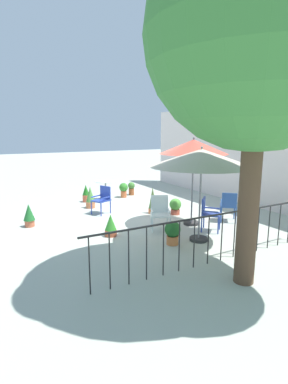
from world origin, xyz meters
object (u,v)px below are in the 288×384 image
at_px(patio_chair_3, 160,211).
at_px(potted_plant_4, 111,225).
at_px(patio_chair_2, 208,212).
at_px(potted_plant_2, 175,206).
at_px(patio_chair_1, 103,198).
at_px(potted_plant_7, 124,189).
at_px(potted_plant_6, 86,194).
at_px(shade_tree, 266,32).
at_px(patio_umbrella_1, 202,158).
at_px(cafe_table_0, 106,187).
at_px(patio_umbrella_0, 194,148).
at_px(potted_plant_1, 173,232).
at_px(potted_plant_8, 131,188).
at_px(potted_plant_3, 153,201).
at_px(potted_plant_0, 29,215).
at_px(patio_chair_0, 229,204).
at_px(potted_plant_5, 90,198).

relative_size(patio_chair_3, potted_plant_4, 1.61).
relative_size(patio_chair_2, potted_plant_2, 1.74).
xyz_separation_m(patio_chair_1, potted_plant_7, (-1.88, 1.62, -0.17)).
xyz_separation_m(potted_plant_2, potted_plant_6, (-3.07, -1.97, 0.04)).
bearing_deg(shade_tree, patio_chair_3, 176.36).
bearing_deg(patio_umbrella_1, cafe_table_0, -176.02).
bearing_deg(shade_tree, potted_plant_2, 161.91).
relative_size(patio_umbrella_0, potted_plant_1, 4.40).
bearing_deg(potted_plant_1, potted_plant_4, -139.58).
relative_size(patio_umbrella_0, cafe_table_0, 2.97).
relative_size(cafe_table_0, patio_chair_1, 0.94).
xyz_separation_m(patio_chair_2, potted_plant_7, (-4.90, -0.22, -0.19)).
height_order(patio_umbrella_0, patio_umbrella_1, patio_umbrella_0).
height_order(patio_umbrella_1, patio_chair_2, patio_umbrella_1).
bearing_deg(potted_plant_8, potted_plant_3, -12.92).
xyz_separation_m(patio_umbrella_1, patio_chair_3, (-1.24, -0.35, -1.50)).
distance_m(cafe_table_0, potted_plant_0, 3.72).
distance_m(patio_umbrella_1, potted_plant_8, 5.99).
xyz_separation_m(patio_umbrella_1, potted_plant_8, (-5.66, 0.96, -1.71)).
bearing_deg(potted_plant_4, potted_plant_3, 124.36).
xyz_separation_m(patio_umbrella_0, patio_umbrella_1, (1.16, -0.66, -0.17)).
relative_size(potted_plant_2, potted_plant_4, 0.91).
bearing_deg(patio_chair_0, potted_plant_2, -147.33).
bearing_deg(patio_chair_0, cafe_table_0, -153.98).
bearing_deg(potted_plant_7, potted_plant_8, 118.94).
relative_size(patio_umbrella_1, cafe_table_0, 2.97).
relative_size(potted_plant_4, potted_plant_7, 0.97).
bearing_deg(potted_plant_6, patio_umbrella_1, 11.73).
xyz_separation_m(patio_chair_0, potted_plant_8, (-4.81, -0.81, -0.22)).
xyz_separation_m(shade_tree, potted_plant_2, (-4.36, 1.43, -3.83)).
bearing_deg(patio_umbrella_1, potted_plant_7, 174.96).
bearing_deg(cafe_table_0, potted_plant_7, 101.77).
height_order(patio_umbrella_0, potted_plant_3, patio_umbrella_0).
bearing_deg(potted_plant_4, potted_plant_5, 170.69).
relative_size(potted_plant_0, potted_plant_4, 1.14).
height_order(shade_tree, potted_plant_1, shade_tree).
height_order(potted_plant_1, potted_plant_7, potted_plant_7).
height_order(patio_umbrella_0, potted_plant_2, patio_umbrella_0).
bearing_deg(potted_plant_3, potted_plant_8, 167.08).
xyz_separation_m(patio_chair_3, potted_plant_5, (-3.15, -0.90, -0.15)).
distance_m(patio_umbrella_1, potted_plant_6, 5.71).
relative_size(potted_plant_4, potted_plant_6, 0.87).
height_order(patio_umbrella_0, cafe_table_0, patio_umbrella_0).
relative_size(patio_umbrella_1, patio_chair_1, 2.80).
xyz_separation_m(patio_umbrella_0, potted_plant_1, (1.06, -1.36, -1.88)).
relative_size(potted_plant_5, potted_plant_6, 1.15).
relative_size(patio_chair_0, potted_plant_1, 1.59).
relative_size(potted_plant_3, potted_plant_5, 1.14).
relative_size(patio_umbrella_0, patio_umbrella_1, 1.00).
bearing_deg(shade_tree, potted_plant_8, 168.89).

